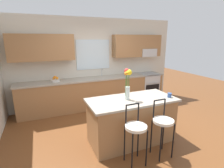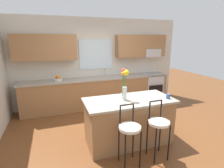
{
  "view_description": "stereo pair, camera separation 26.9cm",
  "coord_description": "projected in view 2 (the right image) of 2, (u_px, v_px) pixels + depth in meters",
  "views": [
    {
      "loc": [
        -1.58,
        -3.26,
        2.08
      ],
      "look_at": [
        0.03,
        0.55,
        1.0
      ],
      "focal_mm": 27.93,
      "sensor_mm": 36.0,
      "label": 1
    },
    {
      "loc": [
        -1.33,
        -3.35,
        2.08
      ],
      "look_at": [
        0.03,
        0.55,
        1.0
      ],
      "focal_mm": 27.93,
      "sensor_mm": 36.0,
      "label": 2
    }
  ],
  "objects": [
    {
      "name": "kitchen_island",
      "position": [
        129.0,
        121.0,
        3.54
      ],
      "size": [
        1.76,
        0.83,
        0.92
      ],
      "color": "#996B42",
      "rests_on": "ground"
    },
    {
      "name": "oven_range",
      "position": [
        151.0,
        87.0,
        6.02
      ],
      "size": [
        0.6,
        0.64,
        0.92
      ],
      "color": "#B7BABC",
      "rests_on": "ground"
    },
    {
      "name": "sink_faucet",
      "position": [
        105.0,
        72.0,
        5.5
      ],
      "size": [
        0.02,
        0.13,
        0.23
      ],
      "color": "#B7BABC",
      "rests_on": "counter_run"
    },
    {
      "name": "fruit_bowl_oranges",
      "position": [
        58.0,
        79.0,
        4.94
      ],
      "size": [
        0.24,
        0.24,
        0.16
      ],
      "color": "silver",
      "rests_on": "counter_run"
    },
    {
      "name": "bar_stool_middle",
      "position": [
        159.0,
        125.0,
        3.01
      ],
      "size": [
        0.36,
        0.36,
        1.04
      ],
      "color": "black",
      "rests_on": "ground"
    },
    {
      "name": "back_wall_assembly",
      "position": [
        97.0,
        58.0,
        5.46
      ],
      "size": [
        5.6,
        0.5,
        2.7
      ],
      "color": "beige",
      "rests_on": "ground"
    },
    {
      "name": "bar_stool_near",
      "position": [
        130.0,
        130.0,
        2.83
      ],
      "size": [
        0.36,
        0.36,
        1.04
      ],
      "color": "black",
      "rests_on": "ground"
    },
    {
      "name": "counter_run",
      "position": [
        99.0,
        92.0,
        5.45
      ],
      "size": [
        4.56,
        0.64,
        0.92
      ],
      "color": "#996B42",
      "rests_on": "ground"
    },
    {
      "name": "ground_plane",
      "position": [
        119.0,
        132.0,
        4.01
      ],
      "size": [
        14.0,
        14.0,
        0.0
      ],
      "primitive_type": "plane",
      "color": "brown"
    },
    {
      "name": "mug_ceramic",
      "position": [
        168.0,
        96.0,
        3.47
      ],
      "size": [
        0.08,
        0.08,
        0.09
      ],
      "primitive_type": "cylinder",
      "color": "#33518C",
      "rests_on": "kitchen_island"
    },
    {
      "name": "flower_vase",
      "position": [
        125.0,
        82.0,
        3.31
      ],
      "size": [
        0.16,
        0.14,
        0.61
      ],
      "color": "silver",
      "rests_on": "kitchen_island"
    }
  ]
}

